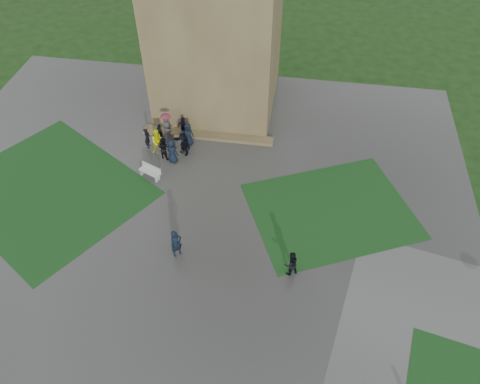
# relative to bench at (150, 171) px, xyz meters

# --- Properties ---
(ground) EXTENTS (120.00, 120.00, 0.00)m
(ground) POSITION_rel_bench_xyz_m (2.70, -6.17, -0.46)
(ground) COLOR black
(plaza) EXTENTS (34.00, 34.00, 0.02)m
(plaza) POSITION_rel_bench_xyz_m (2.70, -4.17, -0.45)
(plaza) COLOR #343432
(plaza) RESTS_ON ground
(lawn_inset_left) EXTENTS (14.10, 13.46, 0.01)m
(lawn_inset_left) POSITION_rel_bench_xyz_m (-5.80, -2.17, -0.43)
(lawn_inset_left) COLOR #123615
(lawn_inset_left) RESTS_ON plaza
(lawn_inset_right) EXTENTS (11.12, 10.15, 0.01)m
(lawn_inset_right) POSITION_rel_bench_xyz_m (11.20, -1.17, -0.43)
(lawn_inset_right) COLOR #123615
(lawn_inset_right) RESTS_ON plaza
(tower_plinth) EXTENTS (9.00, 0.80, 0.22)m
(tower_plinth) POSITION_rel_bench_xyz_m (2.70, 4.43, -0.33)
(tower_plinth) COLOR brown
(tower_plinth) RESTS_ON plaza
(bench) EXTENTS (1.54, 1.00, 0.85)m
(bench) POSITION_rel_bench_xyz_m (0.00, 0.00, 0.00)
(bench) COLOR #B5B6B1
(bench) RESTS_ON plaza
(visitor_cluster) EXTENTS (3.51, 3.39, 2.62)m
(visitor_cluster) POSITION_rel_bench_xyz_m (0.82, 2.83, 0.55)
(visitor_cluster) COLOR black
(visitor_cluster) RESTS_ON plaza
(pedestrian_mid) EXTENTS (0.77, 0.78, 1.81)m
(pedestrian_mid) POSITION_rel_bench_xyz_m (3.15, -5.62, 0.47)
(pedestrian_mid) COLOR black
(pedestrian_mid) RESTS_ON plaza
(pedestrian_near) EXTENTS (0.89, 0.78, 1.58)m
(pedestrian_near) POSITION_rel_bench_xyz_m (9.19, -5.87, 0.35)
(pedestrian_near) COLOR black
(pedestrian_near) RESTS_ON plaza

